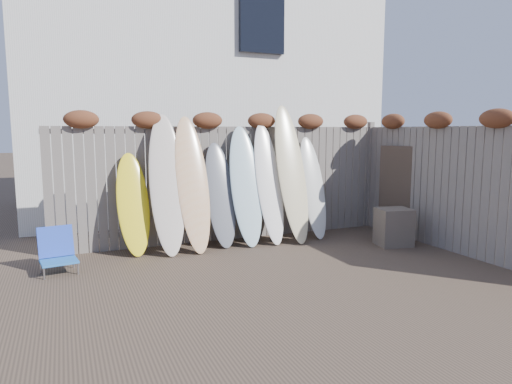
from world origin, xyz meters
name	(u,v)px	position (x,y,z in m)	size (l,w,h in m)	color
ground	(292,278)	(0.00, 0.00, 0.00)	(80.00, 80.00, 0.00)	#493A2D
back_fence	(233,173)	(0.06, 2.39, 1.18)	(6.05, 0.28, 2.24)	slate
right_fence	(453,181)	(2.99, 0.25, 1.14)	(0.28, 4.40, 2.24)	slate
house	(193,81)	(0.50, 6.50, 3.20)	(8.50, 5.50, 6.33)	silver
beach_chair	(57,251)	(-2.83, 1.54, 0.28)	(0.53, 0.55, 0.61)	blue
wooden_crate	(394,227)	(2.40, 0.89, 0.32)	(0.54, 0.45, 0.63)	#50463C
lattice_panel	(406,192)	(2.97, 1.29, 0.83)	(0.05, 1.10, 1.65)	brown
surfboard_0	(133,204)	(-1.72, 2.06, 0.80)	(0.50, 0.07, 1.65)	yellow
surfboard_1	(167,184)	(-1.20, 1.95, 1.10)	(0.55, 0.07, 2.29)	beige
surfboard_2	(192,184)	(-0.80, 1.93, 1.09)	(0.53, 0.07, 2.26)	#E5A970
surfboard_3	(220,195)	(-0.30, 2.03, 0.87)	(0.50, 0.07, 1.80)	slate
surfboard_4	(246,186)	(0.14, 1.97, 1.01)	(0.53, 0.07, 2.10)	silver
surfboard_5	(269,183)	(0.56, 1.95, 1.03)	(0.46, 0.07, 2.14)	white
surfboard_6	(291,173)	(0.97, 1.90, 1.19)	(0.53, 0.07, 2.49)	beige
surfboard_7	(313,187)	(1.46, 1.99, 0.91)	(0.45, 0.07, 1.89)	silver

